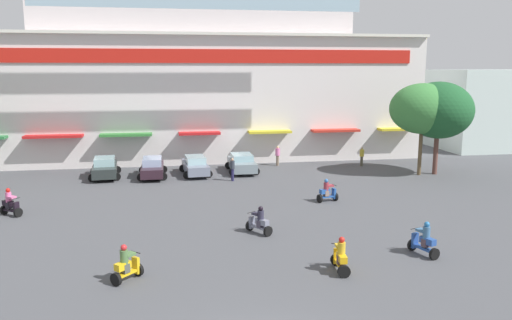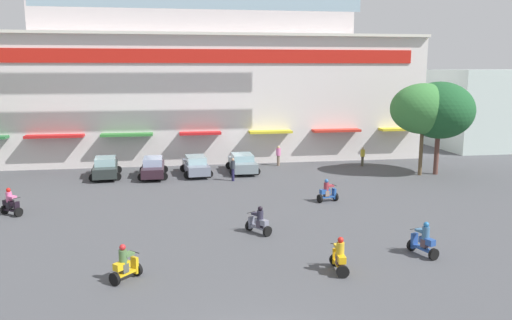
% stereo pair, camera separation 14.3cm
% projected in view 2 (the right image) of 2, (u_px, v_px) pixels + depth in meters
% --- Properties ---
extents(ground_plane, '(128.00, 128.00, 0.00)m').
position_uv_depth(ground_plane, '(219.00, 223.00, 27.38)').
color(ground_plane, '#494A4F').
extents(colonial_building, '(40.78, 16.51, 21.08)m').
position_uv_depth(colonial_building, '(196.00, 57.00, 48.07)').
color(colonial_building, silver).
rests_on(colonial_building, ground).
extents(flank_building_right, '(12.14, 10.05, 8.11)m').
position_uv_depth(flank_building_right, '(492.00, 109.00, 53.59)').
color(flank_building_right, silver).
rests_on(flank_building_right, ground).
extents(plaza_tree_1, '(5.11, 4.49, 7.14)m').
position_uv_depth(plaza_tree_1, '(423.00, 109.00, 38.83)').
color(plaza_tree_1, brown).
rests_on(plaza_tree_1, ground).
extents(plaza_tree_3, '(5.13, 5.63, 7.25)m').
position_uv_depth(plaza_tree_3, '(439.00, 110.00, 39.17)').
color(plaza_tree_3, brown).
rests_on(plaza_tree_3, ground).
extents(parked_car_0, '(2.57, 4.46, 1.56)m').
position_uv_depth(parked_car_0, '(106.00, 167.00, 38.75)').
color(parked_car_0, '#262D2C').
rests_on(parked_car_0, ground).
extents(parked_car_1, '(2.24, 4.47, 1.51)m').
position_uv_depth(parked_car_1, '(153.00, 167.00, 38.93)').
color(parked_car_1, '#2C1B24').
rests_on(parked_car_1, ground).
extents(parked_car_2, '(2.50, 4.50, 1.49)m').
position_uv_depth(parked_car_2, '(196.00, 165.00, 39.72)').
color(parked_car_2, slate).
rests_on(parked_car_2, ground).
extents(parked_car_3, '(2.46, 4.50, 1.47)m').
position_uv_depth(parked_car_3, '(242.00, 163.00, 40.78)').
color(parked_car_3, gray).
rests_on(parked_car_3, ground).
extents(scooter_rider_0, '(0.94, 1.55, 1.59)m').
position_uv_depth(scooter_rider_0, '(424.00, 241.00, 22.56)').
color(scooter_rider_0, black).
rests_on(scooter_rider_0, ground).
extents(scooter_rider_1, '(1.39, 0.84, 1.47)m').
position_uv_depth(scooter_rider_1, '(327.00, 192.00, 31.69)').
color(scooter_rider_1, black).
rests_on(scooter_rider_1, ground).
extents(scooter_rider_3, '(1.25, 1.49, 1.44)m').
position_uv_depth(scooter_rider_3, '(259.00, 222.00, 25.58)').
color(scooter_rider_3, black).
rests_on(scooter_rider_3, ground).
extents(scooter_rider_4, '(1.36, 1.20, 1.59)m').
position_uv_depth(scooter_rider_4, '(11.00, 204.00, 28.73)').
color(scooter_rider_4, black).
rests_on(scooter_rider_4, ground).
extents(scooter_rider_5, '(0.65, 1.47, 1.54)m').
position_uv_depth(scooter_rider_5, '(339.00, 257.00, 20.71)').
color(scooter_rider_5, black).
rests_on(scooter_rider_5, ground).
extents(scooter_rider_6, '(1.26, 1.30, 1.53)m').
position_uv_depth(scooter_rider_6, '(125.00, 265.00, 19.87)').
color(scooter_rider_6, black).
rests_on(scooter_rider_6, ground).
extents(pedestrian_0, '(0.39, 0.39, 1.64)m').
position_uv_depth(pedestrian_0, '(363.00, 155.00, 43.21)').
color(pedestrian_0, '#4F4938').
rests_on(pedestrian_0, ground).
extents(pedestrian_1, '(0.35, 0.35, 1.72)m').
position_uv_depth(pedestrian_1, '(233.00, 168.00, 37.50)').
color(pedestrian_1, '#201D43').
rests_on(pedestrian_1, ground).
extents(pedestrian_2, '(0.51, 0.51, 1.70)m').
position_uv_depth(pedestrian_2, '(278.00, 155.00, 43.43)').
color(pedestrian_2, '#7C6754').
rests_on(pedestrian_2, ground).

